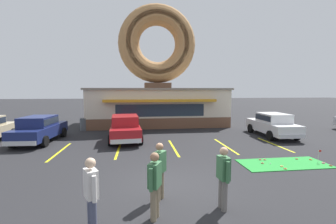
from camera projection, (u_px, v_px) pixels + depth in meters
ground_plane at (168, 187)px, 7.41m from camera, size 160.00×160.00×0.00m
donut_shop_building at (157, 84)px, 20.91m from camera, size 12.30×6.75×10.96m
putting_mat at (284, 164)px, 9.71m from camera, size 3.74×1.59×0.03m
mini_donut_near_left at (311, 160)px, 10.19m from camera, size 0.13×0.13×0.04m
mini_donut_near_right at (323, 163)px, 9.70m from camera, size 0.13×0.13×0.04m
mini_donut_mid_left at (331, 166)px, 9.38m from camera, size 0.13×0.13×0.04m
mini_donut_mid_centre at (265, 160)px, 10.18m from camera, size 0.13×0.13×0.04m
mini_donut_mid_right at (282, 166)px, 9.30m from camera, size 0.13×0.13×0.04m
mini_donut_far_left at (285, 169)px, 9.00m from camera, size 0.13×0.13×0.04m
mini_donut_far_centre at (297, 159)px, 10.30m from camera, size 0.13×0.13×0.04m
mini_donut_far_right at (262, 163)px, 9.68m from camera, size 0.13×0.13×0.04m
mini_donut_extra at (260, 160)px, 10.18m from camera, size 0.13×0.13×0.04m
golf_ball at (270, 163)px, 9.63m from camera, size 0.04×0.04×0.04m
putting_flag_pin at (319, 153)px, 9.84m from camera, size 0.13×0.01×0.55m
car_navy at (39, 128)px, 13.78m from camera, size 2.15×4.64×1.60m
car_white at (272, 124)px, 15.52m from camera, size 2.11×4.62×1.60m
car_red at (125, 127)px, 14.25m from camera, size 2.24×4.68×1.60m
pedestrian_blue_sweater_man at (155, 182)px, 5.49m from camera, size 0.38×0.55×1.69m
pedestrian_hooded_kid at (91, 192)px, 4.90m from camera, size 0.38×0.54×1.74m
pedestrian_leather_jacket_man at (223, 175)px, 5.95m from camera, size 0.27×0.59×1.70m
pedestrian_clipboard_woman at (160, 168)px, 6.48m from camera, size 0.42×0.50×1.69m
trash_bin at (84, 124)px, 17.72m from camera, size 0.57×0.57×0.97m
parking_stripe_far_left at (60, 151)px, 11.70m from camera, size 0.12×3.60×0.01m
parking_stripe_left at (119, 149)px, 12.08m from camera, size 0.12×3.60×0.01m
parking_stripe_mid_left at (174, 148)px, 12.47m from camera, size 0.12×3.60×0.01m
parking_stripe_centre at (225, 146)px, 12.85m from camera, size 0.12×3.60×0.01m
parking_stripe_mid_right at (274, 144)px, 13.24m from camera, size 0.12×3.60×0.01m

